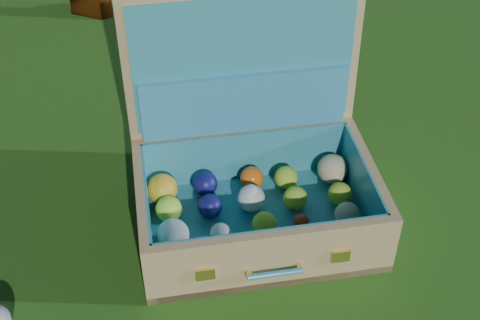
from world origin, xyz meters
name	(u,v)px	position (x,y,z in m)	size (l,w,h in m)	color
ground	(243,171)	(0.00, 0.00, 0.00)	(60.00, 60.00, 0.00)	#215114
suitcase	(251,163)	(-0.06, -0.12, 0.14)	(0.64, 0.57, 0.51)	tan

